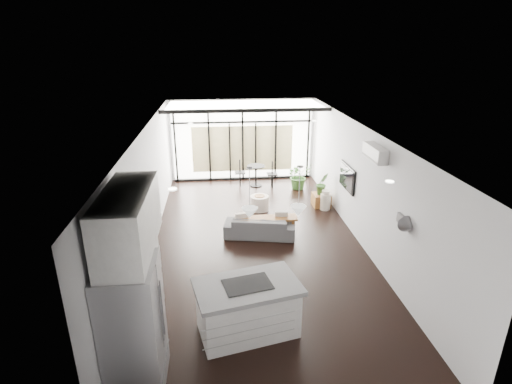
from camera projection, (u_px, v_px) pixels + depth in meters
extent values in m
cube|color=black|center=(257.00, 244.00, 9.69)|extent=(5.00, 10.00, 0.00)
cube|color=white|center=(257.00, 130.00, 8.69)|extent=(5.00, 10.00, 0.00)
cube|color=silver|center=(147.00, 194.00, 8.95)|extent=(0.02, 10.00, 2.80)
cube|color=silver|center=(362.00, 187.00, 9.42)|extent=(0.02, 10.00, 2.80)
cube|color=silver|center=(242.00, 140.00, 13.84)|extent=(5.00, 0.02, 2.80)
cube|color=silver|center=(303.00, 345.00, 4.54)|extent=(5.00, 0.02, 2.80)
cube|color=black|center=(243.00, 141.00, 13.72)|extent=(5.00, 0.20, 2.80)
cube|color=white|center=(244.00, 104.00, 12.42)|extent=(4.70, 1.90, 0.06)
cube|color=beige|center=(243.00, 149.00, 13.90)|extent=(3.50, 0.02, 1.60)
cube|color=white|center=(248.00, 308.00, 6.64)|extent=(1.88, 1.36, 0.93)
cube|color=black|center=(247.00, 284.00, 6.48)|extent=(0.86, 0.67, 0.01)
cube|color=#98979C|center=(134.00, 327.00, 5.47)|extent=(0.74, 0.93, 1.92)
cube|color=white|center=(140.00, 284.00, 6.16)|extent=(0.58, 0.61, 2.23)
cube|color=white|center=(128.00, 221.00, 5.40)|extent=(0.62, 1.75, 0.86)
cone|color=white|center=(250.00, 213.00, 6.46)|extent=(0.26, 0.26, 0.18)
cone|color=white|center=(298.00, 211.00, 6.54)|extent=(0.26, 0.26, 0.18)
imported|color=#454547|center=(260.00, 223.00, 10.00)|extent=(1.83, 0.84, 0.69)
cube|color=brown|center=(266.00, 227.00, 10.04)|extent=(1.55, 0.40, 0.50)
cylinder|color=beige|center=(260.00, 203.00, 11.59)|extent=(0.57, 0.57, 0.43)
cube|color=brown|center=(321.00, 200.00, 11.88)|extent=(0.51, 0.51, 0.38)
imported|color=#346126|center=(299.00, 179.00, 13.22)|extent=(0.99, 1.05, 0.69)
imported|color=#346126|center=(322.00, 189.00, 11.76)|extent=(0.52, 0.73, 0.29)
cylinder|color=beige|center=(325.00, 200.00, 11.60)|extent=(0.33, 0.33, 0.59)
cube|color=black|center=(256.00, 177.00, 13.47)|extent=(1.47, 0.88, 0.66)
cube|color=black|center=(347.00, 177.00, 10.38)|extent=(0.05, 1.10, 0.65)
cube|color=silver|center=(375.00, 153.00, 8.29)|extent=(0.22, 0.90, 0.30)
cube|color=black|center=(144.00, 196.00, 8.44)|extent=(0.04, 0.70, 0.90)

